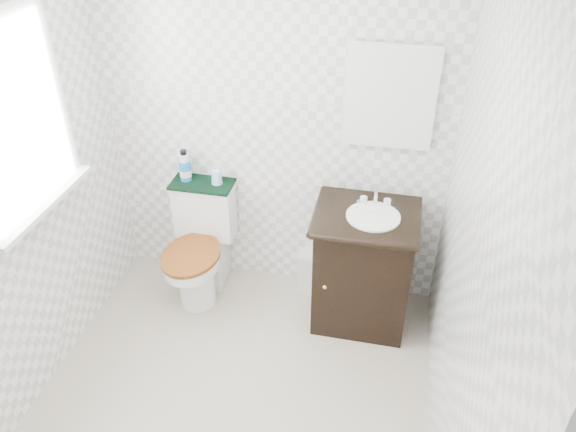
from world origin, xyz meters
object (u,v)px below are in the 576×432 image
at_px(toilet, 202,249).
at_px(trash_bin, 316,272).
at_px(vanity, 364,265).
at_px(mouthwash_bottle, 185,166).
at_px(cup, 217,177).

bearing_deg(toilet, trash_bin, 9.61).
bearing_deg(vanity, trash_bin, 149.57).
distance_m(toilet, trash_bin, 0.81).
xyz_separation_m(toilet, trash_bin, (0.77, 0.13, -0.18)).
xyz_separation_m(vanity, mouthwash_bottle, (-1.22, 0.21, 0.46)).
distance_m(vanity, cup, 1.11).
relative_size(vanity, trash_bin, 2.93).
relative_size(mouthwash_bottle, cup, 2.38).
height_order(toilet, cup, cup).
xyz_separation_m(toilet, mouthwash_bottle, (-0.12, 0.14, 0.55)).
relative_size(toilet, cup, 8.54).
relative_size(toilet, mouthwash_bottle, 3.58).
bearing_deg(toilet, mouthwash_bottle, 129.12).
distance_m(trash_bin, mouthwash_bottle, 1.15).
relative_size(trash_bin, cup, 3.46).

